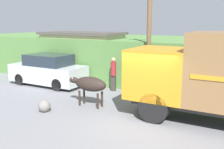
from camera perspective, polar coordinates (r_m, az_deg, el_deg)
name	(u,v)px	position (r m, az deg, el deg)	size (l,w,h in m)	color
ground_plane	(145,118)	(10.14, 7.26, -9.41)	(60.00, 60.00, 0.00)	gray
hillside_embankment	(189,61)	(16.22, 16.43, 2.80)	(32.00, 6.86, 2.59)	#568442
building_backdrop	(82,55)	(17.09, -6.46, 4.28)	(5.29, 2.70, 2.95)	#C6B793
brown_cow	(90,84)	(11.24, -4.90, -2.15)	(1.85, 0.63, 1.29)	#2D231E
parked_suv	(48,70)	(15.46, -13.80, 0.88)	(4.50, 1.83, 1.78)	silver
pedestrian_on_hill	(113,72)	(13.67, 0.32, 0.52)	(0.34, 0.34, 1.78)	#38332D
utility_pole	(149,36)	(12.81, 8.04, 8.36)	(0.90, 0.22, 5.63)	brown
roadside_rock	(44,106)	(11.00, -14.54, -6.62)	(0.50, 0.50, 0.50)	gray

